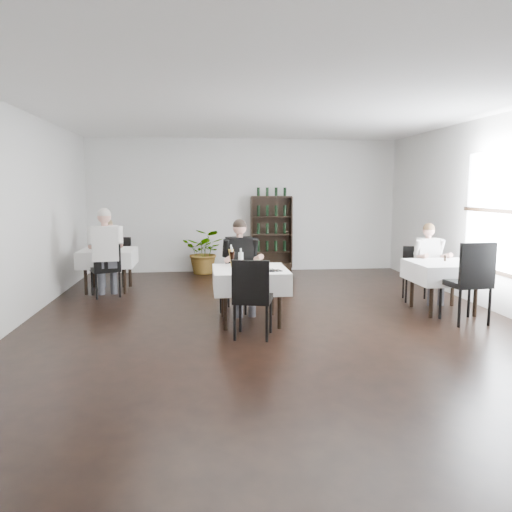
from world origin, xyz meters
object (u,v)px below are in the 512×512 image
at_px(main_table, 250,279).
at_px(diner_main, 241,259).
at_px(wine_shelf, 271,235).
at_px(potted_tree, 205,251).

distance_m(main_table, diner_main, 0.61).
height_order(wine_shelf, potted_tree, wine_shelf).
xyz_separation_m(wine_shelf, main_table, (-0.90, -4.31, -0.23)).
relative_size(wine_shelf, potted_tree, 1.74).
xyz_separation_m(main_table, potted_tree, (-0.61, 4.17, -0.12)).
distance_m(wine_shelf, main_table, 4.41).
height_order(potted_tree, diner_main, diner_main).
height_order(wine_shelf, diner_main, wine_shelf).
bearing_deg(main_table, potted_tree, 98.30).
xyz_separation_m(wine_shelf, diner_main, (-0.99, -3.75, -0.02)).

